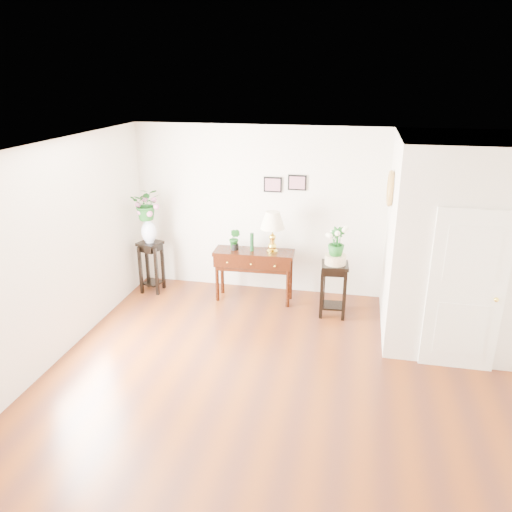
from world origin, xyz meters
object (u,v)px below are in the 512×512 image
(console_table, at_px, (254,276))
(plant_stand_a, at_px, (152,267))
(table_lamp, at_px, (272,231))
(plant_stand_b, at_px, (334,289))

(console_table, distance_m, plant_stand_a, 1.79)
(console_table, height_order, plant_stand_a, plant_stand_a)
(table_lamp, bearing_deg, plant_stand_a, -179.84)
(console_table, distance_m, plant_stand_b, 1.35)
(table_lamp, relative_size, plant_stand_a, 0.76)
(table_lamp, bearing_deg, console_table, 180.00)
(table_lamp, xyz_separation_m, plant_stand_a, (-2.09, -0.01, -0.77))
(table_lamp, relative_size, plant_stand_b, 0.80)
(plant_stand_a, relative_size, plant_stand_b, 1.05)
(console_table, bearing_deg, table_lamp, -2.36)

